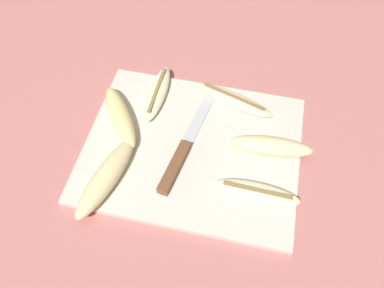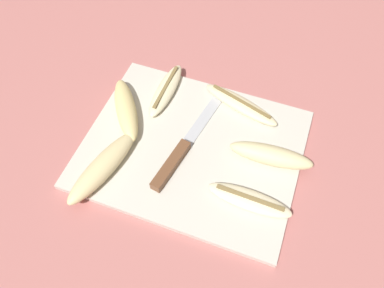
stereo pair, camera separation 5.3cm
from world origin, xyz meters
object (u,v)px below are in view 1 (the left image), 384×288
(banana_golden_short, at_px, (120,117))
(banana_ripe_center, at_px, (106,177))
(banana_pale_long, at_px, (157,93))
(knife, at_px, (180,156))
(banana_bright_far, at_px, (257,192))
(banana_soft_right, at_px, (271,146))
(banana_cream_curved, at_px, (234,100))

(banana_golden_short, distance_m, banana_ripe_center, 0.14)
(banana_ripe_center, xyz_separation_m, banana_pale_long, (0.04, 0.22, -0.01))
(knife, relative_size, banana_pale_long, 1.72)
(banana_golden_short, bearing_deg, banana_bright_far, -19.64)
(knife, height_order, banana_pale_long, banana_pale_long)
(banana_ripe_center, bearing_deg, banana_pale_long, 80.76)
(knife, distance_m, banana_golden_short, 0.15)
(banana_soft_right, relative_size, banana_ripe_center, 0.86)
(knife, distance_m, banana_pale_long, 0.16)
(banana_bright_far, bearing_deg, knife, 163.90)
(banana_ripe_center, distance_m, banana_pale_long, 0.22)
(banana_cream_curved, bearing_deg, banana_soft_right, -49.69)
(knife, relative_size, banana_ripe_center, 1.43)
(banana_cream_curved, height_order, banana_pale_long, same)
(banana_soft_right, bearing_deg, banana_ripe_center, -155.20)
(banana_soft_right, xyz_separation_m, banana_pale_long, (-0.25, 0.09, -0.01))
(banana_soft_right, bearing_deg, banana_pale_long, 160.89)
(banana_cream_curved, relative_size, banana_pale_long, 1.15)
(banana_ripe_center, bearing_deg, banana_bright_far, 7.02)
(banana_bright_far, xyz_separation_m, banana_soft_right, (0.01, 0.10, 0.01))
(banana_ripe_center, bearing_deg, banana_cream_curved, 50.11)
(banana_bright_far, bearing_deg, banana_golden_short, 160.36)
(knife, bearing_deg, banana_cream_curved, 73.57)
(banana_bright_far, distance_m, banana_golden_short, 0.31)
(banana_soft_right, distance_m, banana_cream_curved, 0.14)
(banana_soft_right, xyz_separation_m, banana_cream_curved, (-0.09, 0.10, -0.01))
(banana_ripe_center, height_order, banana_pale_long, banana_ripe_center)
(banana_golden_short, distance_m, banana_pale_long, 0.10)
(banana_cream_curved, distance_m, banana_pale_long, 0.16)
(banana_bright_far, distance_m, banana_pale_long, 0.30)
(knife, distance_m, banana_cream_curved, 0.18)
(banana_cream_curved, xyz_separation_m, banana_pale_long, (-0.16, -0.02, 0.00))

